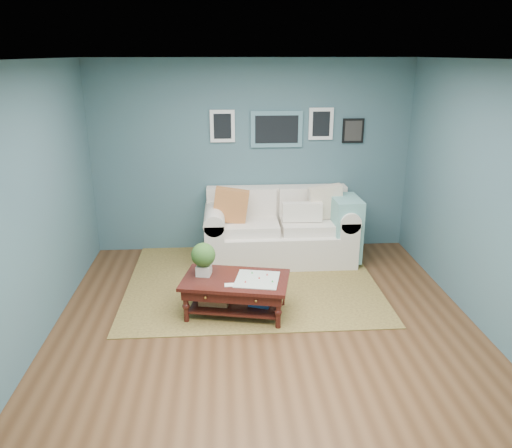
{
  "coord_description": "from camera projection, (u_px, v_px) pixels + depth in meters",
  "views": [
    {
      "loc": [
        -0.41,
        -4.46,
        2.75
      ],
      "look_at": [
        -0.05,
        1.0,
        0.87
      ],
      "focal_mm": 35.0,
      "sensor_mm": 36.0,
      "label": 1
    }
  ],
  "objects": [
    {
      "name": "coffee_table",
      "position": [
        230.0,
        284.0,
        5.46
      ],
      "size": [
        1.25,
        0.88,
        0.8
      ],
      "rotation": [
        0.0,
        0.0,
        -0.2
      ],
      "color": "black",
      "rests_on": "ground"
    },
    {
      "name": "loveseat",
      "position": [
        285.0,
        229.0,
        6.93
      ],
      "size": [
        2.09,
        0.95,
        1.07
      ],
      "color": "white",
      "rests_on": "ground"
    },
    {
      "name": "area_rug",
      "position": [
        252.0,
        282.0,
        6.32
      ],
      "size": [
        3.1,
        2.48,
        0.01
      ],
      "primitive_type": "cube",
      "color": "brown",
      "rests_on": "ground"
    },
    {
      "name": "room_shell",
      "position": [
        268.0,
        208.0,
        4.74
      ],
      "size": [
        5.0,
        5.02,
        2.7
      ],
      "color": "brown",
      "rests_on": "ground"
    }
  ]
}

